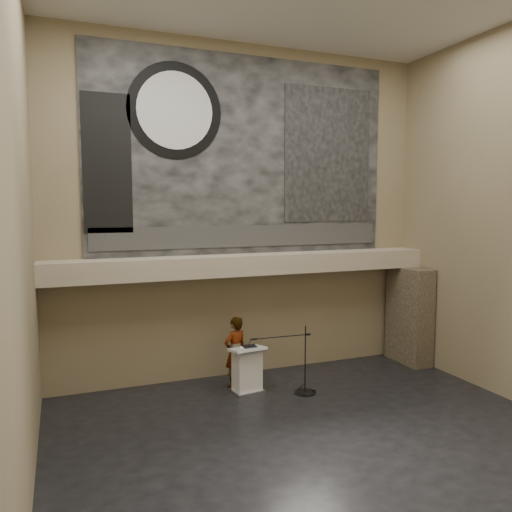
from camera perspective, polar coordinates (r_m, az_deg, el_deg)
name	(u,v)px	position (r m, az deg, el deg)	size (l,w,h in m)	color
floor	(317,436)	(10.30, 6.96, -19.76)	(10.00, 10.00, 0.00)	black
wall_back	(245,213)	(12.95, -1.30, 4.96)	(10.00, 0.02, 8.50)	#807051
wall_front	(495,222)	(6.11, 25.69, 3.49)	(10.00, 0.02, 8.50)	#807051
wall_left	(21,218)	(8.17, -25.25, 3.94)	(0.02, 8.00, 8.50)	#807051
soffit	(250,264)	(12.66, -0.66, -0.96)	(10.00, 0.80, 0.50)	tan
sprinkler_left	(189,279)	(12.18, -7.64, -2.61)	(0.04, 0.04, 0.06)	#B2893D
sprinkler_right	(317,272)	(13.44, 7.01, -1.81)	(0.04, 0.04, 0.06)	#B2893D
banner	(245,156)	(12.98, -1.27, 11.37)	(8.00, 0.05, 5.00)	black
banner_text_strip	(246,236)	(12.91, -1.19, 2.29)	(7.76, 0.02, 0.55)	#2D2D2D
banner_clock_rim	(175,111)	(12.58, -9.25, 16.08)	(2.30, 2.30, 0.02)	black
banner_clock_face	(175,110)	(12.56, -9.23, 16.10)	(1.84, 1.84, 0.02)	silver
banner_building_print	(328,155)	(13.97, 8.25, 11.33)	(2.60, 0.02, 3.60)	black
banner_brick_print	(107,164)	(12.17, -16.64, 10.09)	(1.10, 0.02, 3.20)	black
stone_pier	(409,315)	(14.85, 17.12, -6.47)	(0.60, 1.40, 2.70)	#413728
lectern	(247,370)	(12.12, -1.03, -12.90)	(0.86, 0.66, 1.14)	silver
binder	(250,347)	(11.97, -0.73, -10.31)	(0.31, 0.25, 0.04)	black
papers	(245,348)	(11.89, -1.26, -10.50)	(0.23, 0.32, 0.01)	white
speaker_person	(235,352)	(12.38, -2.38, -10.92)	(0.64, 0.42, 1.76)	white
mic_stand	(303,383)	(12.25, 5.39, -14.25)	(1.60, 0.52, 1.63)	black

